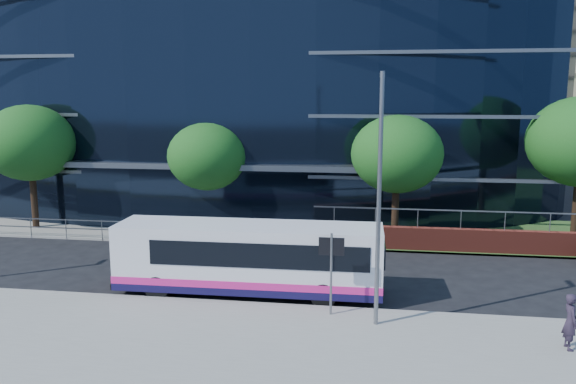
% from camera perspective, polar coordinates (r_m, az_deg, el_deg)
% --- Properties ---
extents(ground, '(200.00, 200.00, 0.00)m').
position_cam_1_polar(ground, '(21.69, -7.47, -10.35)').
color(ground, black).
rests_on(ground, ground).
extents(pavement_near, '(80.00, 8.00, 0.15)m').
position_cam_1_polar(pavement_near, '(17.28, -12.19, -15.61)').
color(pavement_near, gray).
rests_on(pavement_near, ground).
extents(kerb, '(80.00, 0.25, 0.16)m').
position_cam_1_polar(kerb, '(20.77, -8.25, -11.06)').
color(kerb, gray).
rests_on(kerb, ground).
extents(yellow_line_outer, '(80.00, 0.08, 0.01)m').
position_cam_1_polar(yellow_line_outer, '(20.97, -8.08, -11.06)').
color(yellow_line_outer, gold).
rests_on(yellow_line_outer, ground).
extents(yellow_line_inner, '(80.00, 0.08, 0.01)m').
position_cam_1_polar(yellow_line_inner, '(21.10, -7.97, -10.92)').
color(yellow_line_inner, gold).
rests_on(yellow_line_inner, ground).
extents(far_forecourt, '(50.00, 8.00, 0.10)m').
position_cam_1_polar(far_forecourt, '(33.56, -12.20, -3.20)').
color(far_forecourt, gray).
rests_on(far_forecourt, ground).
extents(glass_office, '(44.00, 23.10, 16.00)m').
position_cam_1_polar(glass_office, '(41.58, -5.12, 10.46)').
color(glass_office, black).
rests_on(glass_office, ground).
extents(guard_railings, '(24.00, 0.05, 1.10)m').
position_cam_1_polar(guard_railings, '(30.62, -18.40, -3.23)').
color(guard_railings, slate).
rests_on(guard_railings, ground).
extents(street_sign, '(0.85, 0.09, 2.80)m').
position_cam_1_polar(street_sign, '(18.77, 4.43, -6.58)').
color(street_sign, slate).
rests_on(street_sign, pavement_near).
extents(tree_far_a, '(4.95, 4.95, 6.98)m').
position_cam_1_polar(tree_far_a, '(34.26, -24.76, 4.54)').
color(tree_far_a, black).
rests_on(tree_far_a, ground).
extents(tree_far_b, '(4.29, 4.29, 6.05)m').
position_cam_1_polar(tree_far_b, '(30.52, -8.19, 3.58)').
color(tree_far_b, black).
rests_on(tree_far_b, ground).
extents(tree_far_c, '(4.62, 4.62, 6.51)m').
position_cam_1_polar(tree_far_c, '(28.74, 11.01, 3.78)').
color(tree_far_c, black).
rests_on(tree_far_c, ground).
extents(tree_dist_e, '(4.62, 4.62, 6.51)m').
position_cam_1_polar(tree_dist_e, '(62.37, 25.68, 6.09)').
color(tree_dist_e, black).
rests_on(tree_dist_e, ground).
extents(streetlight_east, '(0.15, 0.77, 8.00)m').
position_cam_1_polar(streetlight_east, '(17.65, 9.25, -0.09)').
color(streetlight_east, slate).
rests_on(streetlight_east, pavement_near).
extents(city_bus, '(10.04, 2.44, 2.70)m').
position_cam_1_polar(city_bus, '(21.20, -3.78, -6.69)').
color(city_bus, white).
rests_on(city_bus, ground).
extents(pedestrian, '(0.43, 0.63, 1.67)m').
position_cam_1_polar(pedestrian, '(18.51, 26.75, -11.67)').
color(pedestrian, '#2A2131').
rests_on(pedestrian, pavement_near).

